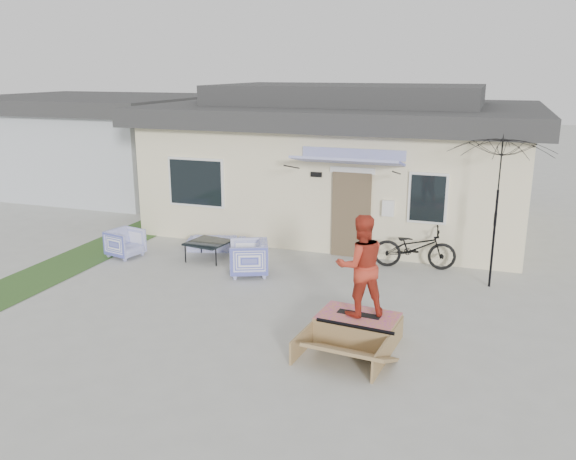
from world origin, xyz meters
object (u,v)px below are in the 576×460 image
(loveseat, at_px, (217,239))
(bicycle, at_px, (415,243))
(patio_umbrella, at_px, (497,207))
(coffee_table, at_px, (208,250))
(skate_ramp, at_px, (358,328))
(armchair_right, at_px, (249,256))
(skateboard, at_px, (359,314))
(armchair_left, at_px, (125,242))
(skater, at_px, (361,264))

(loveseat, bearing_deg, bicycle, 166.12)
(bicycle, relative_size, patio_umbrella, 0.85)
(coffee_table, distance_m, skate_ramp, 5.44)
(loveseat, height_order, armchair_right, armchair_right)
(coffee_table, distance_m, skateboard, 5.43)
(bicycle, bearing_deg, armchair_left, 93.82)
(skateboard, bearing_deg, armchair_left, 163.06)
(patio_umbrella, xyz_separation_m, skater, (-2.08, -3.42, -0.39))
(loveseat, height_order, skate_ramp, loveseat)
(skater, bearing_deg, skateboard, -119.75)
(armchair_left, height_order, coffee_table, armchair_left)
(armchair_right, height_order, bicycle, bicycle)
(armchair_left, xyz_separation_m, coffee_table, (2.03, 0.47, -0.16))
(armchair_right, height_order, coffee_table, armchair_right)
(loveseat, relative_size, bicycle, 0.77)
(patio_umbrella, height_order, skater, skater)
(loveseat, bearing_deg, armchair_right, 119.36)
(armchair_left, xyz_separation_m, skateboard, (6.46, -2.66, 0.09))
(skate_ramp, bearing_deg, armchair_left, 162.99)
(bicycle, bearing_deg, skate_ramp, 166.33)
(patio_umbrella, height_order, skate_ramp, patio_umbrella)
(armchair_right, relative_size, skater, 0.49)
(coffee_table, height_order, skater, skater)
(bicycle, distance_m, skateboard, 4.15)
(coffee_table, xyz_separation_m, bicycle, (4.82, 1.00, 0.38))
(coffee_table, xyz_separation_m, patio_umbrella, (6.51, 0.30, 1.53))
(armchair_left, bearing_deg, skater, -99.19)
(coffee_table, bearing_deg, patio_umbrella, 2.63)
(armchair_right, bearing_deg, skateboard, 28.51)
(loveseat, xyz_separation_m, skateboard, (4.59, -3.91, 0.18))
(loveseat, relative_size, skater, 0.84)
(armchair_left, height_order, armchair_right, armchair_right)
(skateboard, bearing_deg, armchair_right, 147.02)
(skateboard, bearing_deg, bicycle, 90.02)
(loveseat, height_order, bicycle, bicycle)
(coffee_table, bearing_deg, skater, -35.17)
(bicycle, bearing_deg, skateboard, 166.33)
(armchair_right, bearing_deg, bicycle, 92.98)
(armchair_right, xyz_separation_m, skateboard, (3.07, -2.43, 0.03))
(loveseat, distance_m, skateboard, 6.03)
(bicycle, bearing_deg, coffee_table, 93.49)
(armchair_right, relative_size, skateboard, 1.15)
(bicycle, xyz_separation_m, skateboard, (-0.39, -4.13, -0.14))
(loveseat, height_order, armchair_left, armchair_left)
(armchair_right, bearing_deg, armchair_left, -116.88)
(skate_ramp, bearing_deg, patio_umbrella, 64.61)
(skate_ramp, height_order, skateboard, skateboard)
(skateboard, bearing_deg, skate_ramp, -90.27)
(armchair_right, xyz_separation_m, coffee_table, (-1.36, 0.69, -0.21))
(patio_umbrella, bearing_deg, skater, -121.34)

